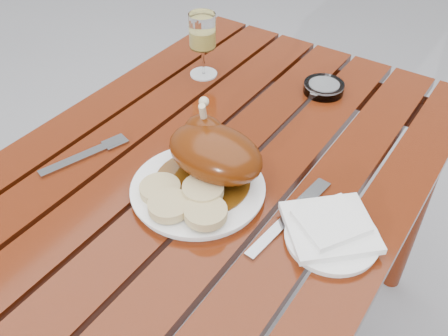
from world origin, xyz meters
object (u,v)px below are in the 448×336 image
(side_plate, at_px, (332,238))
(dinner_plate, at_px, (198,189))
(table, at_px, (215,274))
(wine_glass, at_px, (203,46))
(ashtray, at_px, (324,88))

(side_plate, bearing_deg, dinner_plate, -172.93)
(table, xyz_separation_m, wine_glass, (-0.23, 0.28, 0.46))
(table, height_order, wine_glass, wine_glass)
(dinner_plate, distance_m, side_plate, 0.27)
(table, bearing_deg, side_plate, -10.65)
(dinner_plate, height_order, ashtray, ashtray)
(side_plate, relative_size, ashtray, 1.67)
(wine_glass, bearing_deg, side_plate, -32.90)
(dinner_plate, bearing_deg, ashtray, 84.79)
(ashtray, bearing_deg, side_plate, -62.79)
(side_plate, xyz_separation_m, ashtray, (-0.22, 0.43, 0.01))
(dinner_plate, distance_m, ashtray, 0.47)
(dinner_plate, distance_m, wine_glass, 0.45)
(table, distance_m, ashtray, 0.55)
(wine_glass, bearing_deg, table, -51.22)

